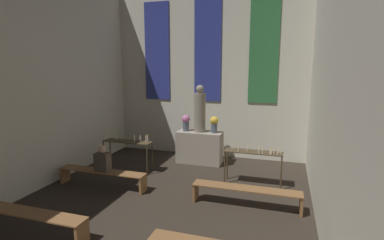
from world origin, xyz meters
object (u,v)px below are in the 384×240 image
flower_vase_right (214,124)px  candle_rack_right (254,156)px  flower_vase_left (186,122)px  person_seated (103,160)px  pew_back_right (246,192)px  pew_second_left (29,217)px  altar (200,147)px  statue (200,110)px  pew_back_left (102,175)px  candle_rack_left (128,145)px

flower_vase_right → candle_rack_right: (1.35, -1.31, -0.52)m
flower_vase_left → person_seated: flower_vase_left is taller
pew_back_right → pew_second_left: bearing=-147.7°
altar → candle_rack_right: 2.24m
pew_second_left → person_seated: bearing=89.1°
statue → candle_rack_right: (1.80, -1.31, -0.91)m
candle_rack_right → pew_back_right: bearing=-90.5°
altar → statue: size_ratio=0.96×
statue → flower_vase_right: bearing=0.0°
candle_rack_right → flower_vase_left: bearing=149.8°
flower_vase_left → candle_rack_right: 2.66m
pew_back_left → person_seated: size_ratio=3.56×
pew_back_left → flower_vase_right: bearing=49.4°
pew_second_left → person_seated: size_ratio=3.56×
flower_vase_left → pew_back_left: flower_vase_left is taller
statue → pew_second_left: (-1.79, -4.88, -1.34)m
candle_rack_right → pew_back_right: 1.38m
pew_second_left → pew_back_right: (3.58, 2.26, 0.00)m
candle_rack_left → pew_back_right: size_ratio=0.62×
flower_vase_left → pew_back_left: size_ratio=0.22×
candle_rack_left → pew_back_right: candle_rack_left is taller
statue → flower_vase_right: statue is taller
flower_vase_right → candle_rack_right: bearing=-44.3°
candle_rack_right → pew_back_left: size_ratio=0.62×
altar → person_seated: bearing=-123.8°
statue → pew_back_right: (1.79, -2.62, -1.34)m
altar → pew_second_left: size_ratio=0.60×
candle_rack_left → person_seated: (0.04, -1.31, -0.05)m
pew_back_right → flower_vase_right: bearing=117.0°
flower_vase_right → pew_second_left: size_ratio=0.22×
person_seated → flower_vase_left: bearing=63.6°
altar → pew_back_left: bearing=-124.3°
statue → person_seated: statue is taller
candle_rack_right → pew_second_left: size_ratio=0.62×
candle_rack_right → pew_second_left: candle_rack_right is taller
candle_rack_left → pew_second_left: bearing=-90.0°
flower_vase_left → altar: bearing=0.0°
person_seated → statue: bearing=56.2°
pew_back_right → flower_vase_left: bearing=130.6°
flower_vase_left → person_seated: 2.98m
flower_vase_right → pew_back_right: flower_vase_right is taller
flower_vase_left → person_seated: (-1.30, -2.62, -0.57)m
flower_vase_right → pew_back_right: (1.33, -2.62, -0.95)m
statue → pew_second_left: bearing=-110.1°
flower_vase_right → pew_back_left: flower_vase_right is taller
candle_rack_left → pew_second_left: (-0.00, -3.58, -0.43)m
pew_back_left → pew_back_right: (3.58, 0.00, 0.00)m
flower_vase_left → person_seated: size_ratio=0.78×
altar → candle_rack_left: candle_rack_left is taller
pew_second_left → pew_back_right: bearing=32.3°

